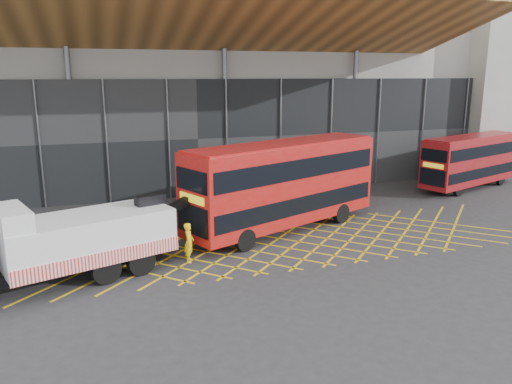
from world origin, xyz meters
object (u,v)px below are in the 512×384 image
object	(u,v)px
bus_towed	(284,182)
bus_second	(471,159)
worker	(189,242)
recovery_truck	(38,242)

from	to	relation	value
bus_towed	bus_second	distance (m)	17.81
worker	recovery_truck	bearing A→B (deg)	117.02
recovery_truck	bus_second	bearing A→B (deg)	-0.99
worker	bus_second	bearing A→B (deg)	-51.96
recovery_truck	worker	distance (m)	6.30
bus_towed	worker	size ratio (longest dim) A/B	6.53
bus_second	recovery_truck	bearing A→B (deg)	178.96
recovery_truck	worker	size ratio (longest dim) A/B	6.44
bus_towed	worker	bearing A→B (deg)	-174.65
recovery_truck	bus_towed	distance (m)	12.63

